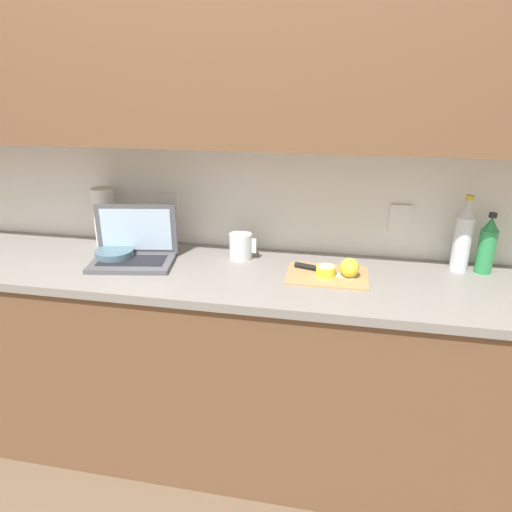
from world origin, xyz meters
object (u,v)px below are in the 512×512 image
object	(u,v)px
knife	(314,268)
bowl_white	(115,255)
bottle_green_soda	(463,237)
bottle_oil_tall	(487,246)
lemon_half_cut	(326,271)
cutting_board	(327,275)
laptop	(134,249)
measuring_cup	(241,246)
paper_towel_roll	(105,217)
lemon_whole_beside	(350,268)

from	to	relation	value
knife	bowl_white	distance (m)	0.86
bottle_green_soda	bottle_oil_tall	size ratio (longest dim) A/B	1.26
bottle_oil_tall	lemon_half_cut	bearing A→B (deg)	-164.13
cutting_board	lemon_half_cut	size ratio (longest dim) A/B	4.16
laptop	measuring_cup	distance (m)	0.46
cutting_board	bottle_green_soda	world-z (taller)	bottle_green_soda
measuring_cup	bowl_white	xyz separation A→B (m)	(-0.53, -0.13, -0.03)
measuring_cup	paper_towel_roll	world-z (taller)	paper_towel_roll
laptop	bottle_oil_tall	world-z (taller)	bottle_oil_tall
lemon_whole_beside	paper_towel_roll	bearing A→B (deg)	170.36
bottle_oil_tall	measuring_cup	bearing A→B (deg)	-177.60
knife	paper_towel_roll	distance (m)	1.01
laptop	bowl_white	xyz separation A→B (m)	(-0.09, -0.01, -0.03)
knife	laptop	bearing A→B (deg)	-161.63
cutting_board	bottle_green_soda	size ratio (longest dim) A/B	1.02
cutting_board	lemon_half_cut	xyz separation A→B (m)	(-0.01, -0.01, 0.02)
cutting_board	measuring_cup	xyz separation A→B (m)	(-0.38, 0.12, 0.05)
lemon_half_cut	bottle_green_soda	size ratio (longest dim) A/B	0.24
knife	bowl_white	xyz separation A→B (m)	(-0.86, -0.04, 0.01)
lemon_half_cut	lemon_whole_beside	xyz separation A→B (m)	(0.09, 0.00, 0.02)
cutting_board	knife	world-z (taller)	knife
bowl_white	bottle_oil_tall	bearing A→B (deg)	6.45
laptop	knife	world-z (taller)	laptop
bottle_oil_tall	laptop	bearing A→B (deg)	-173.48
knife	bottle_green_soda	world-z (taller)	bottle_green_soda
lemon_whole_beside	bottle_green_soda	distance (m)	0.48
cutting_board	bowl_white	world-z (taller)	bowl_white
cutting_board	bottle_green_soda	bearing A→B (deg)	17.58
bottle_oil_tall	bowl_white	distance (m)	1.54
lemon_whole_beside	bottle_green_soda	world-z (taller)	bottle_green_soda
laptop	bottle_oil_tall	bearing A→B (deg)	-3.20
lemon_half_cut	measuring_cup	xyz separation A→B (m)	(-0.38, 0.14, 0.03)
laptop	lemon_whole_beside	world-z (taller)	laptop
bottle_green_soda	bowl_white	size ratio (longest dim) A/B	1.93
lemon_half_cut	bottle_oil_tall	size ratio (longest dim) A/B	0.31
bottle_green_soda	bowl_white	xyz separation A→B (m)	(-1.44, -0.17, -0.12)
laptop	bottle_oil_tall	distance (m)	1.45
lemon_whole_beside	knife	bearing A→B (deg)	165.08
laptop	lemon_half_cut	bearing A→B (deg)	-10.62
lemon_whole_beside	bottle_oil_tall	xyz separation A→B (m)	(0.53, 0.17, 0.07)
laptop	bowl_white	bearing A→B (deg)	175.50
lemon_half_cut	measuring_cup	bearing A→B (deg)	160.13
measuring_cup	paper_towel_roll	size ratio (longest dim) A/B	0.44
cutting_board	lemon_whole_beside	xyz separation A→B (m)	(0.09, -0.01, 0.04)
lemon_half_cut	bowl_white	size ratio (longest dim) A/B	0.47
cutting_board	knife	xyz separation A→B (m)	(-0.05, 0.03, 0.01)
lemon_whole_beside	bowl_white	distance (m)	1.00
laptop	cutting_board	xyz separation A→B (m)	(0.82, -0.00, -0.05)
measuring_cup	paper_towel_roll	xyz separation A→B (m)	(-0.66, 0.06, 0.08)
knife	measuring_cup	xyz separation A→B (m)	(-0.33, 0.09, 0.04)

